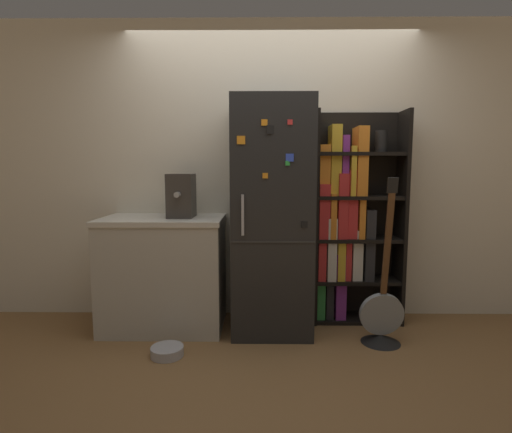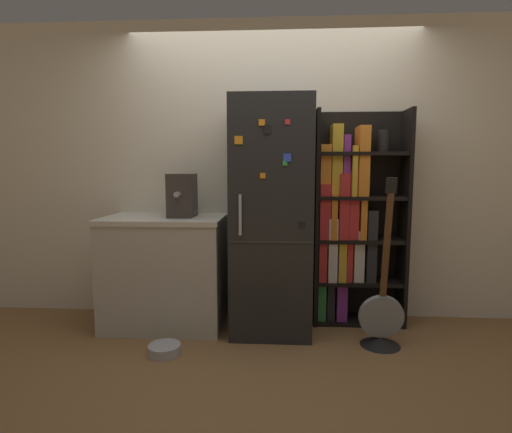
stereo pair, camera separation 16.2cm
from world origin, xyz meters
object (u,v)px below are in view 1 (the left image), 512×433
Objects in this scene: bookshelf at (347,222)px; espresso_machine at (181,196)px; guitar at (382,320)px; pet_bowl at (167,351)px; refrigerator at (272,217)px.

bookshelf is 1.43m from espresso_machine.
pet_bowl is at bearing -171.69° from guitar.
pet_bowl is (-0.01, -0.56, -1.07)m from espresso_machine.
pet_bowl is at bearing -152.70° from bookshelf.
refrigerator reaches higher than guitar.
refrigerator is at bearing 160.21° from guitar.
pet_bowl is at bearing -91.38° from espresso_machine.
guitar is at bearing 8.31° from pet_bowl.
espresso_machine is 0.28× the size of guitar.
espresso_machine is 1.21m from pet_bowl.
guitar is (0.83, -0.30, -0.76)m from refrigerator.
bookshelf is 0.87m from guitar.
bookshelf is 1.79m from pet_bowl.
guitar is at bearing -19.79° from refrigerator.
bookshelf reaches higher than pet_bowl.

